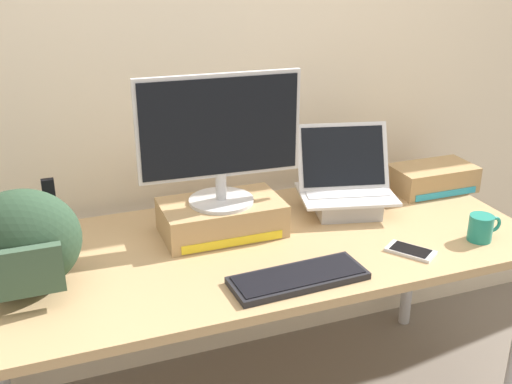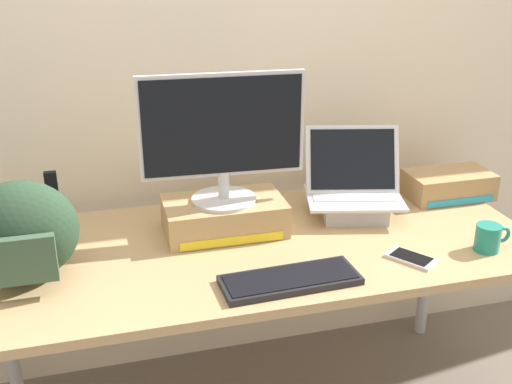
# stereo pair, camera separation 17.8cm
# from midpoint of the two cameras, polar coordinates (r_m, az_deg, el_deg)

# --- Properties ---
(back_wall) EXTENTS (7.00, 0.10, 2.60)m
(back_wall) POSITION_cam_midpoint_polar(r_m,az_deg,el_deg) (2.31, -6.73, 13.51)
(back_wall) COLOR beige
(back_wall) RESTS_ON ground
(desk) EXTENTS (1.84, 0.79, 0.73)m
(desk) POSITION_cam_midpoint_polar(r_m,az_deg,el_deg) (2.06, -2.48, -6.35)
(desk) COLOR tan
(desk) RESTS_ON ground
(toner_box_yellow) EXTENTS (0.40, 0.24, 0.11)m
(toner_box_yellow) POSITION_cam_midpoint_polar(r_m,az_deg,el_deg) (2.08, -5.62, -2.40)
(toner_box_yellow) COLOR tan
(toner_box_yellow) RESTS_ON desk
(desktop_monitor) EXTENTS (0.53, 0.22, 0.43)m
(desktop_monitor) POSITION_cam_midpoint_polar(r_m,az_deg,el_deg) (1.98, -5.92, 4.96)
(desktop_monitor) COLOR silver
(desktop_monitor) RESTS_ON toner_box_yellow
(open_laptop) EXTENTS (0.38, 0.32, 0.30)m
(open_laptop) POSITION_cam_midpoint_polar(r_m,az_deg,el_deg) (2.25, 6.00, -0.23)
(open_laptop) COLOR #ADADB2
(open_laptop) RESTS_ON desk
(external_keyboard) EXTENTS (0.41, 0.17, 0.02)m
(external_keyboard) POSITION_cam_midpoint_polar(r_m,az_deg,el_deg) (1.81, 1.09, -7.97)
(external_keyboard) COLOR black
(external_keyboard) RESTS_ON desk
(messenger_backpack) EXTENTS (0.32, 0.27, 0.30)m
(messenger_backpack) POSITION_cam_midpoint_polar(r_m,az_deg,el_deg) (1.85, -23.31, -4.33)
(messenger_backpack) COLOR #28422D
(messenger_backpack) RESTS_ON desk
(coffee_mug) EXTENTS (0.12, 0.08, 0.09)m
(coffee_mug) POSITION_cam_midpoint_polar(r_m,az_deg,el_deg) (2.13, 17.81, -3.20)
(coffee_mug) COLOR #1E7F70
(coffee_mug) RESTS_ON desk
(cell_phone) EXTENTS (0.15, 0.17, 0.01)m
(cell_phone) POSITION_cam_midpoint_polar(r_m,az_deg,el_deg) (2.01, 11.59, -5.39)
(cell_phone) COLOR silver
(cell_phone) RESTS_ON desk
(plush_toy) EXTENTS (0.11, 0.11, 0.11)m
(plush_toy) POSITION_cam_midpoint_polar(r_m,az_deg,el_deg) (2.11, -24.48, -4.25)
(plush_toy) COLOR #2393CC
(plush_toy) RESTS_ON desk
(toner_box_cyan) EXTENTS (0.32, 0.18, 0.10)m
(toner_box_cyan) POSITION_cam_midpoint_polar(r_m,az_deg,el_deg) (2.50, 14.01, 1.22)
(toner_box_cyan) COLOR #A88456
(toner_box_cyan) RESTS_ON desk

